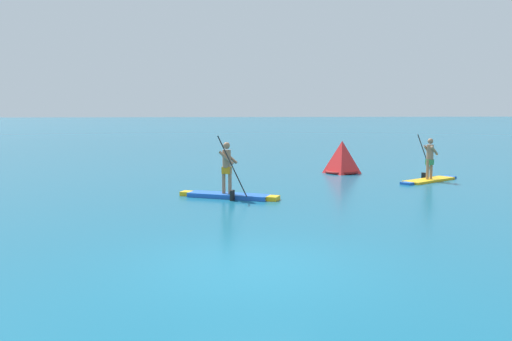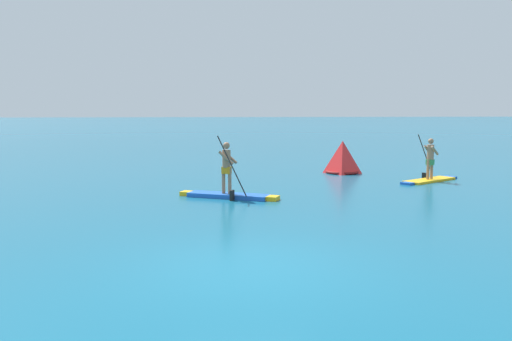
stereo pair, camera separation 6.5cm
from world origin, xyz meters
name	(u,v)px [view 2 (the right image)]	position (x,y,z in m)	size (l,w,h in m)	color
ground	(249,267)	(0.00, 0.00, 0.00)	(440.00, 440.00, 0.00)	#145B7A
paddleboarder_mid_center	(228,187)	(0.27, 7.29, 0.33)	(3.06, 1.85, 1.97)	blue
paddleboarder_far_right	(430,172)	(8.29, 10.07, 0.36)	(2.96, 2.04, 1.86)	yellow
race_marker_buoy	(342,159)	(5.74, 13.08, 0.63)	(1.53, 1.53, 1.41)	red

